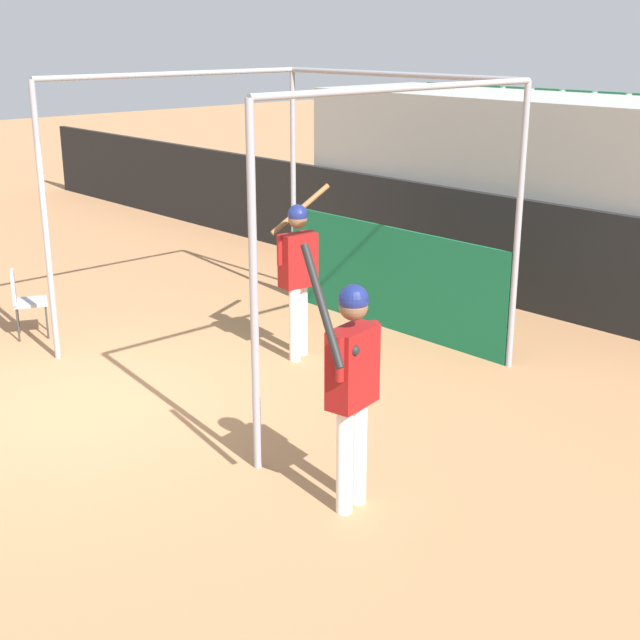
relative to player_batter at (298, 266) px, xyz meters
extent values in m
plane|color=#A8754C|center=(-0.41, -2.57, -1.09)|extent=(60.00, 60.00, 0.00)
cube|color=black|center=(-0.41, 3.50, -0.34)|extent=(24.00, 0.12, 1.50)
cube|color=#9E9E99|center=(-0.41, 4.76, 0.28)|extent=(6.50, 2.40, 2.75)
cube|color=#195B33|center=(-2.89, 3.96, 0.46)|extent=(0.45, 0.40, 0.10)
cube|color=#195B33|center=(-2.89, 4.14, 0.69)|extent=(0.45, 0.06, 0.40)
cube|color=#195B33|center=(-2.34, 3.96, 0.46)|extent=(0.45, 0.40, 0.10)
cube|color=#195B33|center=(-2.34, 4.14, 0.69)|extent=(0.45, 0.06, 0.40)
cube|color=#195B33|center=(-1.79, 3.96, 0.46)|extent=(0.45, 0.40, 0.10)
cube|color=#195B33|center=(-1.79, 4.14, 0.69)|extent=(0.45, 0.06, 0.40)
cube|color=#195B33|center=(-1.24, 3.96, 0.46)|extent=(0.45, 0.40, 0.10)
cube|color=#195B33|center=(-1.24, 4.14, 0.69)|extent=(0.45, 0.06, 0.40)
cube|color=#195B33|center=(-0.69, 3.96, 0.46)|extent=(0.45, 0.40, 0.10)
cube|color=#195B33|center=(-0.69, 4.14, 0.69)|extent=(0.45, 0.06, 0.40)
cube|color=#195B33|center=(-0.14, 3.96, 0.46)|extent=(0.45, 0.40, 0.10)
cube|color=#195B33|center=(-0.14, 4.14, 0.69)|extent=(0.45, 0.06, 0.40)
cube|color=#195B33|center=(0.41, 3.96, 0.46)|extent=(0.45, 0.40, 0.10)
cube|color=#195B33|center=(0.41, 4.14, 0.69)|extent=(0.45, 0.06, 0.40)
cube|color=#195B33|center=(0.96, 3.96, 0.46)|extent=(0.45, 0.40, 0.10)
cube|color=#195B33|center=(0.96, 4.14, 0.69)|extent=(0.45, 0.06, 0.40)
cube|color=#195B33|center=(1.51, 3.96, 0.46)|extent=(0.45, 0.40, 0.10)
cube|color=#195B33|center=(1.51, 4.14, 0.69)|extent=(0.45, 0.06, 0.40)
cube|color=#195B33|center=(-2.89, 4.76, 0.86)|extent=(0.45, 0.40, 0.10)
cube|color=#195B33|center=(-2.89, 4.94, 1.09)|extent=(0.45, 0.06, 0.40)
cube|color=#195B33|center=(-2.34, 4.76, 0.86)|extent=(0.45, 0.40, 0.10)
cube|color=#195B33|center=(-2.34, 4.94, 1.09)|extent=(0.45, 0.06, 0.40)
cube|color=#195B33|center=(-1.79, 4.76, 0.86)|extent=(0.45, 0.40, 0.10)
cube|color=#195B33|center=(-1.79, 4.94, 1.09)|extent=(0.45, 0.06, 0.40)
cube|color=#195B33|center=(-1.24, 4.76, 0.86)|extent=(0.45, 0.40, 0.10)
cube|color=#195B33|center=(-1.24, 4.94, 1.09)|extent=(0.45, 0.06, 0.40)
cube|color=#195B33|center=(-0.69, 4.76, 0.86)|extent=(0.45, 0.40, 0.10)
cube|color=#195B33|center=(-0.69, 4.94, 1.09)|extent=(0.45, 0.06, 0.40)
cube|color=#195B33|center=(-0.14, 4.76, 0.86)|extent=(0.45, 0.40, 0.10)
cube|color=#195B33|center=(-0.14, 4.94, 1.09)|extent=(0.45, 0.06, 0.40)
cube|color=#195B33|center=(0.41, 4.76, 0.86)|extent=(0.45, 0.40, 0.10)
cube|color=#195B33|center=(0.41, 4.94, 1.09)|extent=(0.45, 0.06, 0.40)
cube|color=#195B33|center=(0.96, 4.76, 0.86)|extent=(0.45, 0.40, 0.10)
cube|color=#195B33|center=(0.96, 4.94, 1.09)|extent=(0.45, 0.06, 0.40)
cube|color=#195B33|center=(-2.89, 5.56, 1.26)|extent=(0.45, 0.40, 0.10)
cube|color=#195B33|center=(-2.89, 5.74, 1.49)|extent=(0.45, 0.06, 0.40)
cube|color=#195B33|center=(-2.34, 5.56, 1.26)|extent=(0.45, 0.40, 0.10)
cube|color=#195B33|center=(-2.34, 5.74, 1.49)|extent=(0.45, 0.06, 0.40)
cube|color=#195B33|center=(-1.79, 5.56, 1.26)|extent=(0.45, 0.40, 0.10)
cube|color=#195B33|center=(-1.79, 5.74, 1.49)|extent=(0.45, 0.06, 0.40)
cube|color=#195B33|center=(-1.24, 5.56, 1.26)|extent=(0.45, 0.40, 0.10)
cube|color=#195B33|center=(-1.24, 5.74, 1.49)|extent=(0.45, 0.06, 0.40)
cube|color=#195B33|center=(-0.69, 5.56, 1.26)|extent=(0.45, 0.40, 0.10)
cube|color=#195B33|center=(-0.69, 5.74, 1.49)|extent=(0.45, 0.06, 0.40)
cube|color=#195B33|center=(-0.14, 5.56, 1.26)|extent=(0.45, 0.40, 0.10)
cube|color=#195B33|center=(-0.14, 5.74, 1.49)|extent=(0.45, 0.06, 0.40)
cube|color=#195B33|center=(0.41, 5.56, 1.26)|extent=(0.45, 0.40, 0.10)
cube|color=#195B33|center=(0.41, 5.74, 1.49)|extent=(0.45, 0.06, 0.40)
cube|color=#195B33|center=(0.96, 5.56, 1.26)|extent=(0.45, 0.40, 0.10)
cylinder|color=gray|center=(-1.87, -2.09, 0.48)|extent=(0.07, 0.07, 3.14)
cylinder|color=gray|center=(1.84, -2.09, 0.48)|extent=(0.07, 0.07, 3.14)
cylinder|color=gray|center=(-1.87, 1.56, 0.48)|extent=(0.07, 0.07, 3.14)
cylinder|color=gray|center=(1.84, 1.56, 0.48)|extent=(0.07, 0.07, 3.14)
cylinder|color=gray|center=(-1.87, -0.27, 2.05)|extent=(0.06, 3.65, 0.06)
cylinder|color=gray|center=(1.84, -0.27, 2.05)|extent=(0.06, 3.65, 0.06)
cylinder|color=gray|center=(-0.02, 1.56, 2.05)|extent=(3.71, 0.06, 0.06)
cube|color=#14663D|center=(-0.02, 1.54, -0.43)|extent=(3.64, 0.03, 1.32)
cylinder|color=white|center=(0.06, -0.11, -0.66)|extent=(0.14, 0.14, 0.86)
cylinder|color=white|center=(-0.04, 0.09, -0.66)|extent=(0.14, 0.14, 0.86)
cube|color=maroon|center=(0.01, -0.01, 0.08)|extent=(0.26, 0.43, 0.61)
sphere|color=brown|center=(0.01, -0.01, 0.55)|extent=(0.22, 0.22, 0.22)
sphere|color=navy|center=(0.01, -0.01, 0.60)|extent=(0.23, 0.23, 0.23)
cylinder|color=maroon|center=(-0.06, -0.22, 0.21)|extent=(0.08, 0.08, 0.34)
cylinder|color=maroon|center=(-0.01, 0.21, 0.21)|extent=(0.08, 0.08, 0.34)
cylinder|color=brown|center=(-0.26, 0.27, 0.58)|extent=(0.27, 0.73, 0.55)
sphere|color=brown|center=(0.08, 0.17, 0.33)|extent=(0.08, 0.08, 0.08)
cylinder|color=white|center=(2.85, -1.87, -0.65)|extent=(0.15, 0.15, 0.88)
cylinder|color=white|center=(2.89, -2.06, -0.65)|extent=(0.15, 0.15, 0.88)
cube|color=maroon|center=(2.87, -1.97, 0.11)|extent=(0.30, 0.46, 0.63)
sphere|color=brown|center=(2.87, -1.97, 0.59)|extent=(0.22, 0.22, 0.22)
sphere|color=navy|center=(2.87, -1.97, 0.64)|extent=(0.23, 0.23, 0.23)
cylinder|color=maroon|center=(2.87, -1.74, 0.25)|extent=(0.08, 0.08, 0.34)
cylinder|color=maroon|center=(2.95, -2.18, 0.25)|extent=(0.08, 0.08, 0.34)
cylinder|color=black|center=(2.93, -2.34, 0.68)|extent=(0.58, 0.20, 0.80)
sphere|color=black|center=(2.99, -2.08, 0.30)|extent=(0.08, 0.08, 0.08)
cube|color=#99999E|center=(-2.80, -1.94, -0.65)|extent=(0.53, 0.53, 0.04)
cube|color=#99999E|center=(-2.88, -2.11, -0.45)|extent=(0.38, 0.20, 0.40)
cylinder|color=#333333|center=(-2.89, -1.72, -0.87)|extent=(0.02, 0.02, 0.44)
cylinder|color=#333333|center=(-2.58, -1.86, -0.87)|extent=(0.02, 0.02, 0.44)
cylinder|color=#333333|center=(-3.03, -2.03, -0.87)|extent=(0.02, 0.02, 0.44)
cylinder|color=#333333|center=(-2.72, -2.17, -0.87)|extent=(0.02, 0.02, 0.44)
camera|label=1|loc=(7.35, -6.42, 2.53)|focal=50.00mm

